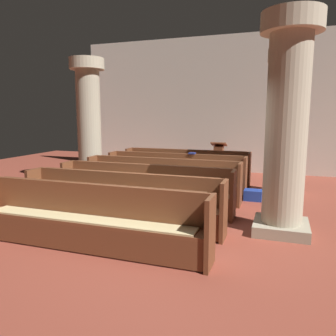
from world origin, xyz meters
The scene contains 14 objects.
ground_plane centered at (0.00, 0.00, 0.00)m, with size 19.20×19.20×0.00m, color brown.
back_wall centered at (0.00, 6.08, 2.25)m, with size 10.00×0.16×4.50m, color beige.
pew_row_0 centered at (-0.63, 3.77, 0.49)m, with size 3.61×0.46×0.93m.
pew_row_1 centered at (-0.63, 2.75, 0.49)m, with size 3.61×0.46×0.93m.
pew_row_2 centered at (-0.63, 1.73, 0.49)m, with size 3.61×0.47×0.93m.
pew_row_3 centered at (-0.63, 0.72, 0.49)m, with size 3.61×0.46×0.93m.
pew_row_4 centered at (-0.63, -0.30, 0.49)m, with size 3.61×0.46×0.93m.
pew_row_5 centered at (-0.63, -1.31, 0.49)m, with size 3.61×0.47×0.93m.
pillar_aisle_side centered at (1.99, 3.22, 1.79)m, with size 0.95×0.95×3.44m.
pillar_far_side centered at (-3.20, 2.85, 1.79)m, with size 0.95×0.95×3.44m.
pillar_aisle_rear centered at (1.99, 0.31, 1.79)m, with size 0.93×0.93×3.44m.
lectern centered at (0.08, 5.01, 0.45)m, with size 0.48×0.45×1.08m.
hymn_book centered at (-0.23, 2.94, 0.94)m, with size 0.16×0.19×0.03m, color navy.
kneeler_box_blue centered at (1.38, 2.29, 0.12)m, with size 0.39×0.32×0.24m, color navy.
Camera 1 is at (1.93, -5.23, 1.92)m, focal length 35.29 mm.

